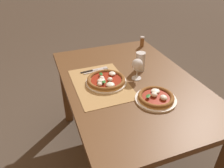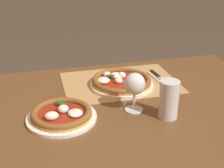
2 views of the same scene
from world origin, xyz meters
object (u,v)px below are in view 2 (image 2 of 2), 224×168
(wine_glass, at_px, (135,85))
(knife, at_px, (161,78))
(pizza_near, at_px, (121,81))
(pizza_far, at_px, (62,115))
(fork, at_px, (158,80))
(pint_glass, at_px, (169,100))

(wine_glass, distance_m, knife, 0.35)
(pizza_near, bearing_deg, pizza_far, 37.83)
(pizza_near, distance_m, fork, 0.18)
(pint_glass, height_order, knife, pint_glass)
(pizza_near, height_order, pint_glass, pint_glass)
(pizza_far, distance_m, knife, 0.56)
(pint_glass, xyz_separation_m, knife, (-0.11, -0.33, -0.06))
(wine_glass, height_order, pint_glass, wine_glass)
(pizza_near, xyz_separation_m, wine_glass, (0.01, 0.23, 0.08))
(wine_glass, bearing_deg, pizza_near, -93.50)
(pizza_far, bearing_deg, fork, -153.00)
(pizza_near, xyz_separation_m, fork, (-0.18, -0.02, -0.02))
(knife, bearing_deg, wine_glass, 49.15)
(pizza_far, distance_m, pint_glass, 0.39)
(pizza_near, xyz_separation_m, knife, (-0.20, -0.03, -0.02))
(pizza_near, distance_m, pizza_far, 0.37)
(pizza_near, relative_size, knife, 1.32)
(pizza_near, relative_size, pint_glass, 1.97)
(pint_glass, bearing_deg, knife, -108.81)
(fork, bearing_deg, pint_glass, 74.22)
(pizza_far, relative_size, knife, 1.20)
(pizza_far, xyz_separation_m, pint_glass, (-0.38, 0.08, 0.05))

